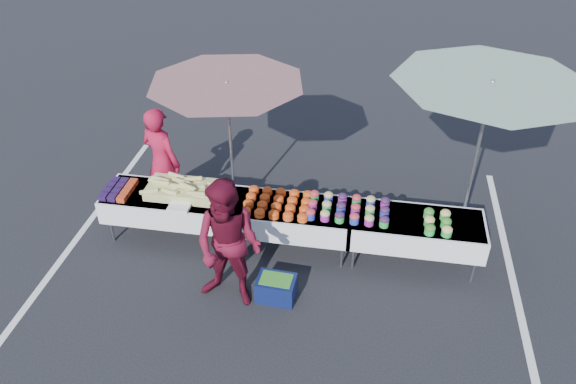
% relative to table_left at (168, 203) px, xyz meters
% --- Properties ---
extents(ground, '(80.00, 80.00, 0.00)m').
position_rel_table_left_xyz_m(ground, '(1.80, 0.00, -0.58)').
color(ground, black).
extents(stripe_left, '(0.10, 5.00, 0.00)m').
position_rel_table_left_xyz_m(stripe_left, '(-1.40, 0.00, -0.58)').
color(stripe_left, silver).
rests_on(stripe_left, ground).
extents(stripe_right, '(0.10, 5.00, 0.00)m').
position_rel_table_left_xyz_m(stripe_right, '(5.00, 0.00, -0.58)').
color(stripe_right, silver).
rests_on(stripe_right, ground).
extents(table_left, '(1.86, 0.81, 0.75)m').
position_rel_table_left_xyz_m(table_left, '(0.00, 0.00, 0.00)').
color(table_left, white).
rests_on(table_left, ground).
extents(table_center, '(1.86, 0.81, 0.75)m').
position_rel_table_left_xyz_m(table_center, '(1.80, 0.00, 0.00)').
color(table_center, white).
rests_on(table_center, ground).
extents(table_right, '(1.86, 0.81, 0.75)m').
position_rel_table_left_xyz_m(table_right, '(3.60, 0.00, 0.00)').
color(table_right, white).
rests_on(table_right, ground).
extents(berry_punnets, '(0.40, 0.54, 0.08)m').
position_rel_table_left_xyz_m(berry_punnets, '(-0.71, -0.06, 0.21)').
color(berry_punnets, black).
rests_on(berry_punnets, table_left).
extents(corn_pile, '(1.16, 0.57, 0.26)m').
position_rel_table_left_xyz_m(corn_pile, '(0.24, 0.04, 0.26)').
color(corn_pile, '#C5C565').
rests_on(corn_pile, table_left).
extents(plastic_bags, '(0.30, 0.25, 0.05)m').
position_rel_table_left_xyz_m(plastic_bags, '(0.30, -0.30, 0.19)').
color(plastic_bags, white).
rests_on(plastic_bags, table_left).
extents(carrot_bowls, '(0.95, 0.69, 0.11)m').
position_rel_table_left_xyz_m(carrot_bowls, '(1.65, -0.01, 0.22)').
color(carrot_bowls, '#E15219').
rests_on(carrot_bowls, table_center).
extents(potato_cups, '(1.14, 0.58, 0.16)m').
position_rel_table_left_xyz_m(potato_cups, '(2.65, 0.00, 0.25)').
color(potato_cups, '#263AB2').
rests_on(potato_cups, table_right).
extents(bean_baskets, '(0.36, 0.50, 0.15)m').
position_rel_table_left_xyz_m(bean_baskets, '(3.86, -0.10, 0.24)').
color(bean_baskets, green).
rests_on(bean_baskets, table_right).
extents(vendor, '(0.77, 0.65, 1.81)m').
position_rel_table_left_xyz_m(vendor, '(-0.27, 0.61, 0.32)').
color(vendor, '#A41233').
rests_on(vendor, ground).
extents(customer, '(1.02, 0.86, 1.85)m').
position_rel_table_left_xyz_m(customer, '(1.25, -1.16, 0.34)').
color(customer, '#590D1F').
rests_on(customer, ground).
extents(umbrella_left, '(2.61, 2.61, 2.29)m').
position_rel_table_left_xyz_m(umbrella_left, '(0.82, 0.69, 1.49)').
color(umbrella_left, black).
rests_on(umbrella_left, ground).
extents(umbrella_right, '(2.63, 2.63, 2.62)m').
position_rel_table_left_xyz_m(umbrella_right, '(4.30, 0.57, 1.79)').
color(umbrella_right, black).
rests_on(umbrella_right, ground).
extents(storage_bin, '(0.52, 0.39, 0.33)m').
position_rel_table_left_xyz_m(storage_bin, '(1.82, -1.04, -0.41)').
color(storage_bin, '#0D1745').
rests_on(storage_bin, ground).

